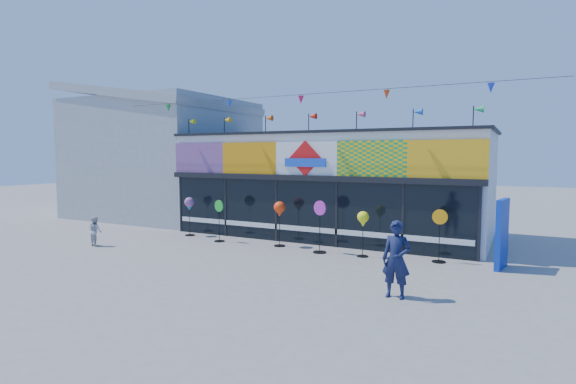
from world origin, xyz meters
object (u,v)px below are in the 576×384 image
Objects in this scene: spinner_0 at (189,205)px; spinner_1 at (219,220)px; adult_man at (396,259)px; child at (95,231)px; spinner_2 at (280,210)px; spinner_4 at (363,220)px; spinner_3 at (320,225)px; blue_sign at (502,234)px; spinner_5 at (439,234)px.

spinner_1 is (1.79, -0.47, -0.41)m from spinner_0.
child is (-10.94, 0.86, -0.35)m from adult_man.
spinner_4 is (3.12, -0.21, -0.11)m from spinner_2.
spinner_1 is 1.48× the size of child.
spinner_0 is 10.09m from adult_man.
spinner_1 is at bearing 179.68° from spinner_3.
child is at bearing -153.34° from spinner_2.
adult_man is 10.98m from child.
child is (-12.94, -3.13, -0.47)m from blue_sign.
spinner_2 is (2.40, 0.29, 0.45)m from spinner_1.
spinner_2 is at bearing -168.38° from blue_sign.
spinner_0 is 9.59m from spinner_5.
spinner_2 is 1.00× the size of spinner_5.
spinner_0 reaches higher than spinner_4.
spinner_4 is at bearing -3.02° from spinner_0.
spinner_1 reaches higher than spinner_4.
spinner_2 is at bearing -140.59° from child.
blue_sign is 1.29× the size of spinner_0.
spinner_0 is 0.87× the size of adult_man.
spinner_2 is (-7.07, -0.19, 0.27)m from blue_sign.
spinner_3 is at bearing -0.32° from spinner_1.
spinner_2 is at bearing -178.53° from spinner_5.
blue_sign reaches higher than spinner_2.
spinner_2 is 1.10× the size of spinner_4.
spinner_3 is 1.64× the size of child.
blue_sign is 11.27m from spinner_0.
spinner_4 is (1.44, 0.10, 0.25)m from spinner_3.
adult_man is 1.67× the size of child.
spinner_0 is 0.99× the size of spinner_1.
spinner_1 is at bearing 154.84° from adult_man.
spinner_5 is at bearing -151.92° from child.
spinner_1 is 2.46m from spinner_2.
blue_sign reaches higher than spinner_1.
spinner_0 is 7.32m from spinner_4.
spinner_3 is 0.98× the size of adult_man.
spinner_1 is 0.90× the size of spinner_3.
spinner_2 is 5.41m from spinner_5.
spinner_3 reaches higher than spinner_4.
blue_sign reaches higher than child.
adult_man reaches higher than spinner_4.
blue_sign is at bearing 1.51° from spinner_2.
adult_man reaches higher than child.
spinner_1 is 5.53m from spinner_4.
adult_man is at bearing -106.50° from blue_sign.
spinner_5 is (-1.69, -0.05, -0.15)m from blue_sign.
spinner_4 is at bearing 0.83° from spinner_1.
spinner_0 is at bearing 175.24° from spinner_3.
spinner_0 reaches higher than child.
spinner_1 is (-9.48, -0.47, -0.18)m from blue_sign.
blue_sign reaches higher than adult_man.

